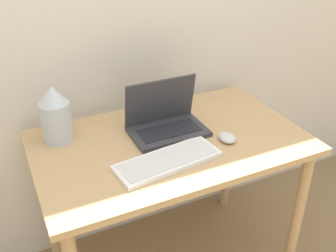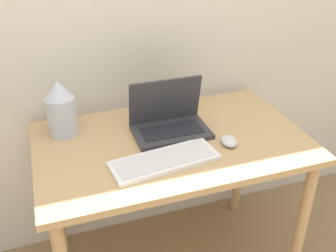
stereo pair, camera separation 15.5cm
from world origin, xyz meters
name	(u,v)px [view 1 (the left image)]	position (x,y,z in m)	size (l,w,h in m)	color
wall_back	(131,2)	(0.00, 0.75, 1.25)	(6.00, 0.05, 2.50)	silver
desk	(170,160)	(0.00, 0.34, 0.66)	(1.13, 0.69, 0.76)	tan
laptop	(165,121)	(0.01, 0.42, 0.81)	(0.32, 0.21, 0.23)	#333338
keyboard	(168,161)	(-0.08, 0.20, 0.77)	(0.43, 0.20, 0.02)	white
mouse	(227,138)	(0.21, 0.23, 0.78)	(0.06, 0.09, 0.03)	silver
vase	(55,115)	(-0.42, 0.54, 0.88)	(0.12, 0.12, 0.25)	silver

